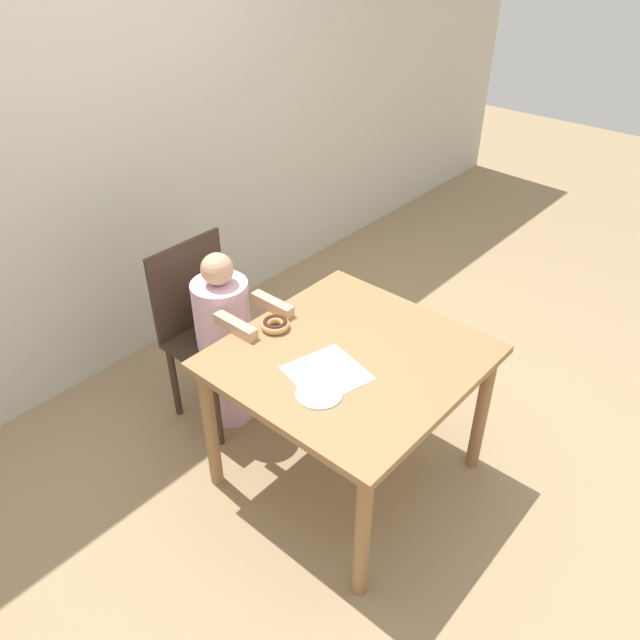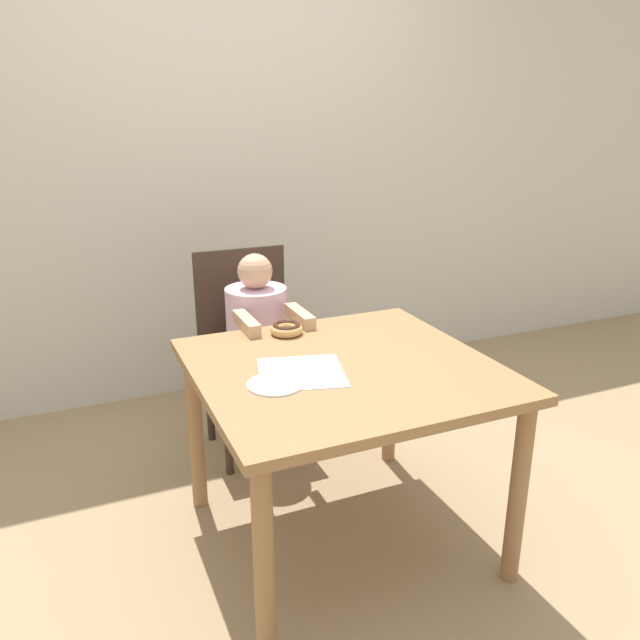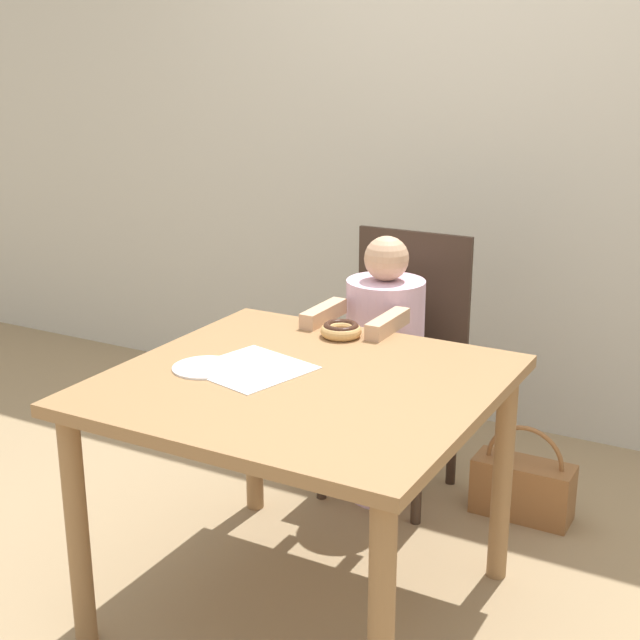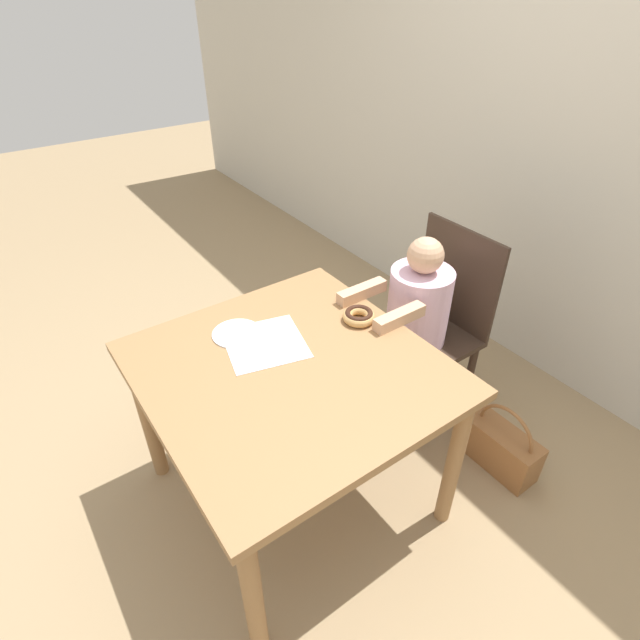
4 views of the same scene
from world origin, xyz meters
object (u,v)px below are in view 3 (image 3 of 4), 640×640
at_px(donut, 341,330).
at_px(child_figure, 383,374).
at_px(handbag, 523,486).
at_px(chair, 398,360).

bearing_deg(donut, child_figure, 91.99).
height_order(child_figure, handbag, child_figure).
bearing_deg(donut, handbag, 43.98).
xyz_separation_m(chair, handbag, (0.48, -0.01, -0.38)).
relative_size(child_figure, handbag, 2.83).
bearing_deg(child_figure, chair, 90.00).
xyz_separation_m(chair, child_figure, (0.00, -0.12, -0.02)).
bearing_deg(handbag, chair, 178.83).
bearing_deg(child_figure, handbag, 13.07).
bearing_deg(handbag, donut, -136.02).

